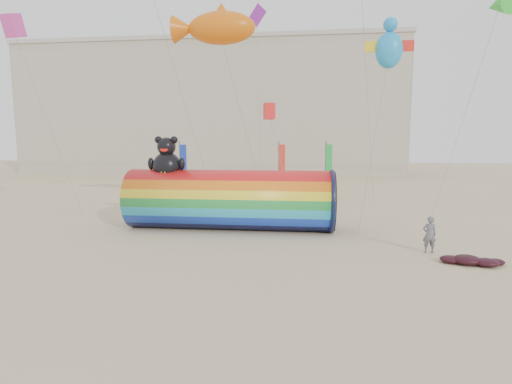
# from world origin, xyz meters

# --- Properties ---
(ground) EXTENTS (160.00, 160.00, 0.00)m
(ground) POSITION_xyz_m (0.00, 0.00, 0.00)
(ground) COLOR #CCB58C
(ground) RESTS_ON ground
(hotel_building) EXTENTS (60.40, 15.40, 20.60)m
(hotel_building) POSITION_xyz_m (-12.00, 45.95, 10.31)
(hotel_building) COLOR #B7AD99
(hotel_building) RESTS_ON ground
(windsock_assembly) EXTENTS (12.11, 3.69, 5.58)m
(windsock_assembly) POSITION_xyz_m (-1.20, 2.76, 1.85)
(windsock_assembly) COLOR red
(windsock_assembly) RESTS_ON ground
(kite_handler) EXTENTS (0.65, 0.44, 1.73)m
(kite_handler) POSITION_xyz_m (8.98, -1.25, 0.87)
(kite_handler) COLOR #5C5D64
(kite_handler) RESTS_ON ground
(fabric_bundle) EXTENTS (2.62, 1.35, 0.41)m
(fabric_bundle) POSITION_xyz_m (10.24, -2.91, 0.17)
(fabric_bundle) COLOR #3C0A16
(fabric_bundle) RESTS_ON ground
(festival_banners) EXTENTS (13.32, 3.90, 5.20)m
(festival_banners) POSITION_xyz_m (-0.25, 15.54, 2.64)
(festival_banners) COLOR #59595E
(festival_banners) RESTS_ON ground
(flying_kites) EXTENTS (27.93, 13.60, 9.60)m
(flying_kites) POSITION_xyz_m (-0.23, 4.22, 12.13)
(flying_kites) COLOR orange
(flying_kites) RESTS_ON ground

